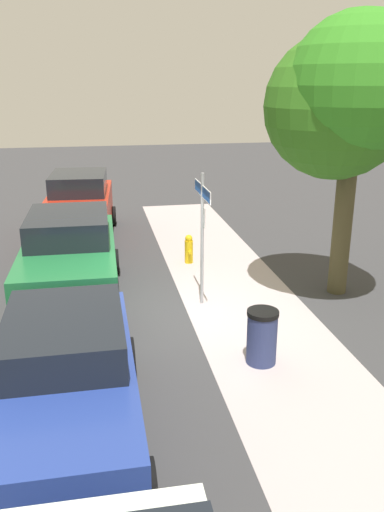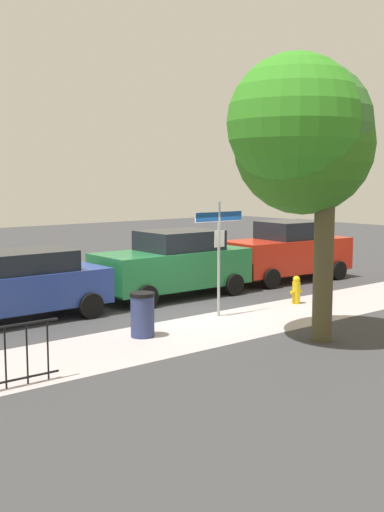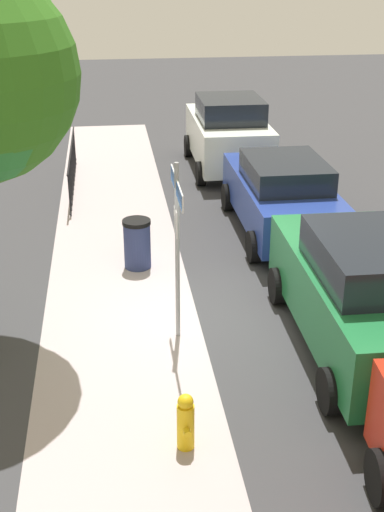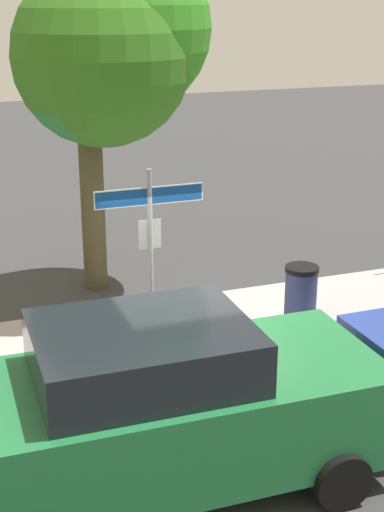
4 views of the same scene
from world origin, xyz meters
TOP-DOWN VIEW (x-y plane):
  - ground_plane at (0.00, 0.00)m, footprint 60.00×60.00m
  - sidewalk_strip at (2.00, 1.30)m, footprint 24.00×2.60m
  - street_sign at (-0.53, 0.40)m, footprint 1.54×0.07m
  - shade_tree at (-0.32, 3.23)m, footprint 3.36×3.05m
  - car_green at (-1.25, -2.40)m, footprint 4.63×2.23m
  - trash_bin at (2.16, 0.90)m, footprint 0.55×0.55m

SIDE VIEW (x-z plane):
  - ground_plane at x=0.00m, z-range 0.00..0.00m
  - sidewalk_strip at x=2.00m, z-range 0.00..0.00m
  - trash_bin at x=2.16m, z-range 0.00..0.98m
  - car_green at x=-1.25m, z-range 0.01..1.94m
  - street_sign at x=-0.53m, z-range 0.56..3.44m
  - shade_tree at x=-0.32m, z-range 1.32..7.30m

